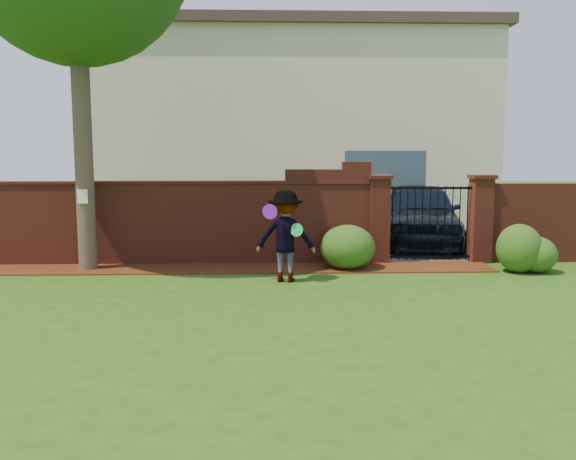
{
  "coord_description": "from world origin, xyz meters",
  "views": [
    {
      "loc": [
        0.01,
        -8.8,
        2.37
      ],
      "look_at": [
        0.37,
        1.4,
        1.05
      ],
      "focal_mm": 37.88,
      "sensor_mm": 36.0,
      "label": 1
    }
  ],
  "objects_px": {
    "man": "(285,236)",
    "car": "(420,215)",
    "frisbee_purple": "(270,212)",
    "frisbee_green": "(297,230)"
  },
  "relations": [
    {
      "from": "man",
      "to": "frisbee_purple",
      "type": "height_order",
      "value": "man"
    },
    {
      "from": "car",
      "to": "frisbee_purple",
      "type": "xyz_separation_m",
      "value": [
        -3.78,
        -4.3,
        0.52
      ]
    },
    {
      "from": "car",
      "to": "frisbee_green",
      "type": "height_order",
      "value": "car"
    },
    {
      "from": "frisbee_green",
      "to": "man",
      "type": "bearing_deg",
      "value": 137.35
    },
    {
      "from": "frisbee_purple",
      "to": "man",
      "type": "bearing_deg",
      "value": 47.08
    },
    {
      "from": "man",
      "to": "car",
      "type": "bearing_deg",
      "value": -122.98
    },
    {
      "from": "car",
      "to": "frisbee_green",
      "type": "relative_size",
      "value": 19.59
    },
    {
      "from": "car",
      "to": "frisbee_purple",
      "type": "height_order",
      "value": "car"
    },
    {
      "from": "man",
      "to": "frisbee_green",
      "type": "height_order",
      "value": "man"
    },
    {
      "from": "man",
      "to": "frisbee_green",
      "type": "xyz_separation_m",
      "value": [
        0.2,
        -0.19,
        0.14
      ]
    }
  ]
}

